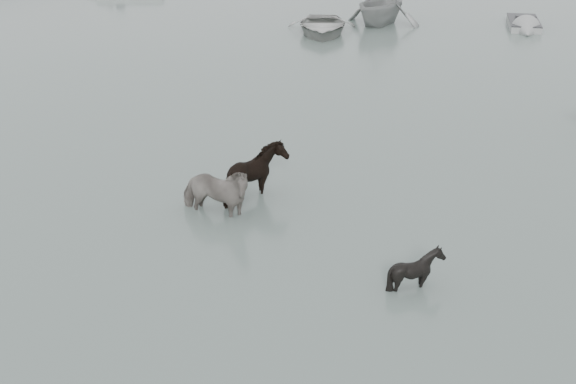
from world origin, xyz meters
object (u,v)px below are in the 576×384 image
object	(u,v)px
pony_pinto	(214,183)
pony_black	(417,262)
rowboat_lead	(322,23)
pony_dark	(256,170)

from	to	relation	value
pony_pinto	pony_black	size ratio (longest dim) A/B	1.82
pony_pinto	rowboat_lead	bearing A→B (deg)	13.46
pony_pinto	pony_black	distance (m)	5.69
pony_pinto	pony_dark	world-z (taller)	pony_pinto
pony_pinto	pony_dark	size ratio (longest dim) A/B	1.23
pony_black	rowboat_lead	xyz separation A→B (m)	(-15.44, 21.25, -0.02)
pony_dark	rowboat_lead	world-z (taller)	pony_dark
pony_dark	pony_black	size ratio (longest dim) A/B	1.48
pony_black	rowboat_lead	world-z (taller)	pony_black
rowboat_lead	pony_dark	bearing A→B (deg)	-93.92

